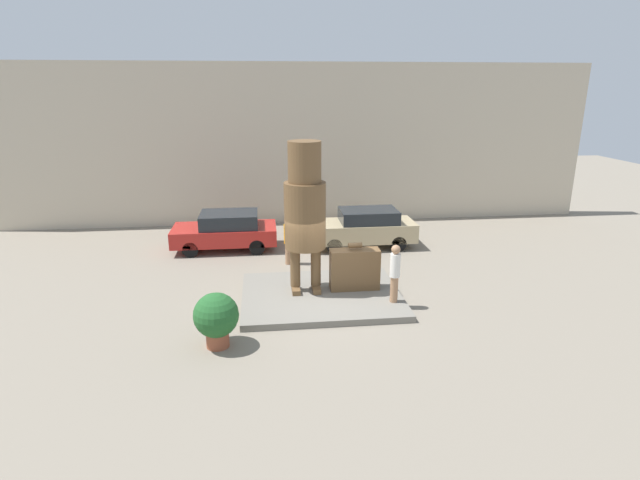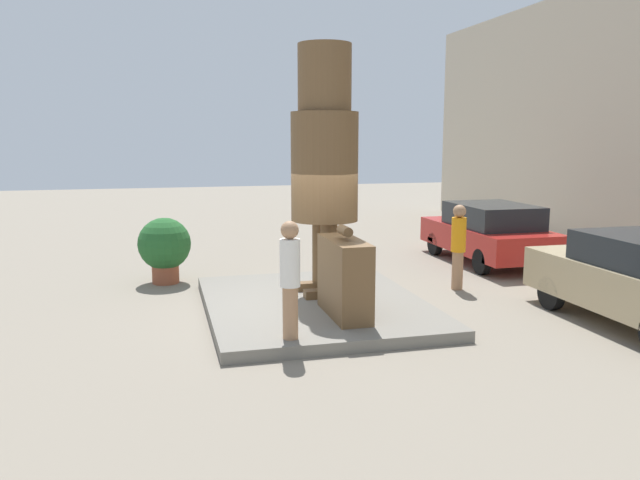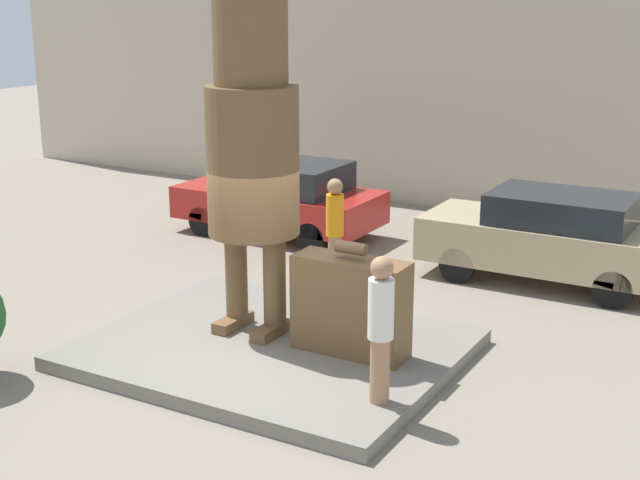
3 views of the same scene
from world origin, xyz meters
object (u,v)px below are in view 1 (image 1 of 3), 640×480
(tourist, at_px, (395,271))
(planter_pot, at_px, (216,317))
(parked_car_tan, at_px, (364,227))
(parked_car_red, at_px, (226,230))
(worker_hivis, at_px, (288,239))
(giant_suitcase, at_px, (355,269))
(statue_figure, at_px, (305,206))

(tourist, xyz_separation_m, planter_pot, (-5.03, -1.75, -0.35))
(parked_car_tan, bearing_deg, parked_car_red, -3.34)
(planter_pot, bearing_deg, parked_car_tan, 55.17)
(parked_car_tan, xyz_separation_m, worker_hivis, (-3.21, -1.74, 0.16))
(parked_car_tan, bearing_deg, giant_suitcase, 74.95)
(planter_pot, bearing_deg, parked_car_red, 91.81)
(statue_figure, distance_m, parked_car_red, 6.13)
(parked_car_tan, bearing_deg, worker_hivis, 28.43)
(parked_car_red, height_order, parked_car_tan, parked_car_tan)
(tourist, bearing_deg, giant_suitcase, 130.94)
(tourist, xyz_separation_m, parked_car_tan, (0.31, 5.92, -0.34))
(tourist, distance_m, planter_pot, 5.33)
(statue_figure, distance_m, worker_hivis, 3.58)
(parked_car_red, relative_size, worker_hivis, 2.30)
(statue_figure, relative_size, planter_pot, 3.22)
(tourist, relative_size, parked_car_tan, 0.42)
(giant_suitcase, distance_m, tourist, 1.53)
(planter_pot, bearing_deg, giant_suitcase, 35.42)
(parked_car_red, bearing_deg, giant_suitcase, 130.05)
(parked_car_red, xyz_separation_m, worker_hivis, (2.38, -2.06, 0.19))
(giant_suitcase, xyz_separation_m, tourist, (0.98, -1.13, 0.31))
(statue_figure, bearing_deg, parked_car_tan, 59.11)
(statue_figure, bearing_deg, giant_suitcase, -2.29)
(parked_car_tan, bearing_deg, statue_figure, 59.11)
(giant_suitcase, relative_size, planter_pot, 1.07)
(parked_car_tan, distance_m, planter_pot, 9.34)
(parked_car_tan, bearing_deg, planter_pot, 55.17)
(tourist, xyz_separation_m, parked_car_red, (-5.28, 6.25, -0.37))
(tourist, bearing_deg, planter_pot, -160.85)
(statue_figure, height_order, tourist, statue_figure)
(giant_suitcase, relative_size, worker_hivis, 0.86)
(parked_car_tan, distance_m, worker_hivis, 3.65)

